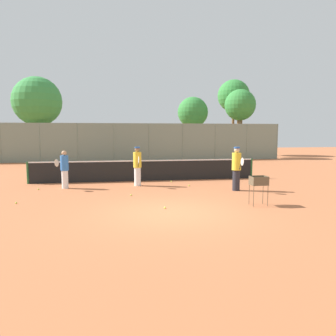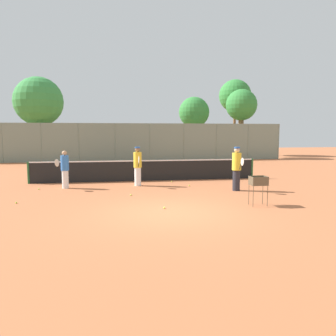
{
  "view_description": "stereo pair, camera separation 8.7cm",
  "coord_description": "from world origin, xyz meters",
  "px_view_note": "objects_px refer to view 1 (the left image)",
  "views": [
    {
      "loc": [
        -1.75,
        -9.79,
        2.49
      ],
      "look_at": [
        0.58,
        3.6,
        1.0
      ],
      "focal_mm": 35.0,
      "sensor_mm": 36.0,
      "label": 1
    },
    {
      "loc": [
        -1.66,
        -9.8,
        2.49
      ],
      "look_at": [
        0.58,
        3.6,
        1.0
      ],
      "focal_mm": 35.0,
      "sensor_mm": 36.0,
      "label": 2
    }
  ],
  "objects_px": {
    "player_white_outfit": "(137,166)",
    "parked_car": "(49,152)",
    "player_yellow_shirt": "(64,169)",
    "tennis_net": "(146,170)",
    "ball_cart": "(258,183)",
    "player_red_cap": "(236,168)"
  },
  "relations": [
    {
      "from": "tennis_net",
      "to": "player_white_outfit",
      "type": "height_order",
      "value": "player_white_outfit"
    },
    {
      "from": "ball_cart",
      "to": "parked_car",
      "type": "xyz_separation_m",
      "value": [
        -10.57,
        21.16,
        -0.11
      ]
    },
    {
      "from": "player_yellow_shirt",
      "to": "tennis_net",
      "type": "bearing_deg",
      "value": 142.16
    },
    {
      "from": "player_red_cap",
      "to": "parked_car",
      "type": "height_order",
      "value": "player_red_cap"
    },
    {
      "from": "player_white_outfit",
      "to": "parked_car",
      "type": "height_order",
      "value": "player_white_outfit"
    },
    {
      "from": "ball_cart",
      "to": "player_red_cap",
      "type": "bearing_deg",
      "value": 83.22
    },
    {
      "from": "player_yellow_shirt",
      "to": "ball_cart",
      "type": "xyz_separation_m",
      "value": [
        6.97,
        -4.65,
        -0.09
      ]
    },
    {
      "from": "tennis_net",
      "to": "player_yellow_shirt",
      "type": "xyz_separation_m",
      "value": [
        -3.8,
        -1.64,
        0.31
      ]
    },
    {
      "from": "tennis_net",
      "to": "player_white_outfit",
      "type": "relative_size",
      "value": 6.37
    },
    {
      "from": "player_white_outfit",
      "to": "player_yellow_shirt",
      "type": "height_order",
      "value": "player_white_outfit"
    },
    {
      "from": "tennis_net",
      "to": "player_white_outfit",
      "type": "bearing_deg",
      "value": -110.72
    },
    {
      "from": "ball_cart",
      "to": "parked_car",
      "type": "bearing_deg",
      "value": 116.55
    },
    {
      "from": "tennis_net",
      "to": "parked_car",
      "type": "xyz_separation_m",
      "value": [
        -7.4,
        14.86,
        0.1
      ]
    },
    {
      "from": "parked_car",
      "to": "player_red_cap",
      "type": "bearing_deg",
      "value": -59.22
    },
    {
      "from": "player_white_outfit",
      "to": "player_red_cap",
      "type": "xyz_separation_m",
      "value": [
        4.06,
        -1.98,
        0.03
      ]
    },
    {
      "from": "player_red_cap",
      "to": "ball_cart",
      "type": "distance_m",
      "value": 2.87
    },
    {
      "from": "player_red_cap",
      "to": "player_yellow_shirt",
      "type": "relative_size",
      "value": 1.11
    },
    {
      "from": "player_white_outfit",
      "to": "player_red_cap",
      "type": "distance_m",
      "value": 4.52
    },
    {
      "from": "tennis_net",
      "to": "player_red_cap",
      "type": "distance_m",
      "value": 4.94
    },
    {
      "from": "player_yellow_shirt",
      "to": "ball_cart",
      "type": "distance_m",
      "value": 8.38
    },
    {
      "from": "player_red_cap",
      "to": "tennis_net",
      "type": "bearing_deg",
      "value": -136.75
    },
    {
      "from": "tennis_net",
      "to": "ball_cart",
      "type": "height_order",
      "value": "tennis_net"
    }
  ]
}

